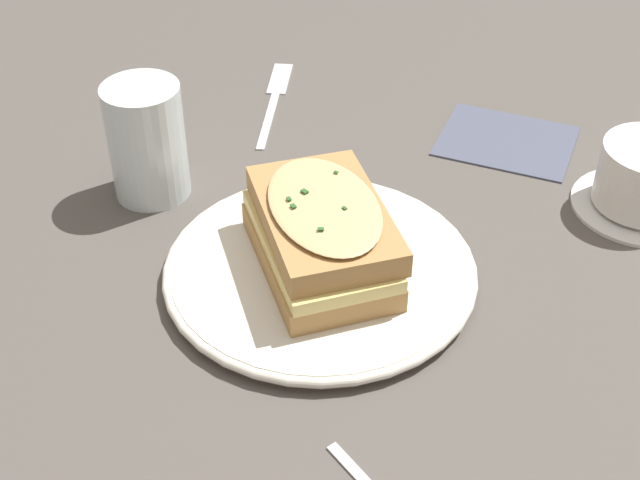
# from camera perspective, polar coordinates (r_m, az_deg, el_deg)

# --- Properties ---
(ground_plane) EXTENTS (2.40, 2.40, 0.00)m
(ground_plane) POSITION_cam_1_polar(r_m,az_deg,el_deg) (0.78, -0.33, -1.47)
(ground_plane) COLOR #514C47
(dinner_plate) EXTENTS (0.27, 0.27, 0.01)m
(dinner_plate) POSITION_cam_1_polar(r_m,az_deg,el_deg) (0.76, 0.00, -1.96)
(dinner_plate) COLOR silver
(dinner_plate) RESTS_ON ground_plane
(sandwich) EXTENTS (0.17, 0.19, 0.07)m
(sandwich) POSITION_cam_1_polar(r_m,az_deg,el_deg) (0.74, 0.12, 0.35)
(sandwich) COLOR #B2844C
(sandwich) RESTS_ON dinner_plate
(water_glass) EXTENTS (0.07, 0.07, 0.11)m
(water_glass) POSITION_cam_1_polar(r_m,az_deg,el_deg) (0.85, -11.02, 6.22)
(water_glass) COLOR silver
(water_glass) RESTS_ON ground_plane
(fork) EXTENTS (0.07, 0.19, 0.00)m
(fork) POSITION_cam_1_polar(r_m,az_deg,el_deg) (1.03, -2.86, 9.38)
(fork) COLOR silver
(fork) RESTS_ON ground_plane
(napkin) EXTENTS (0.14, 0.11, 0.00)m
(napkin) POSITION_cam_1_polar(r_m,az_deg,el_deg) (0.96, 11.86, 6.28)
(napkin) COLOR #4C5166
(napkin) RESTS_ON ground_plane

